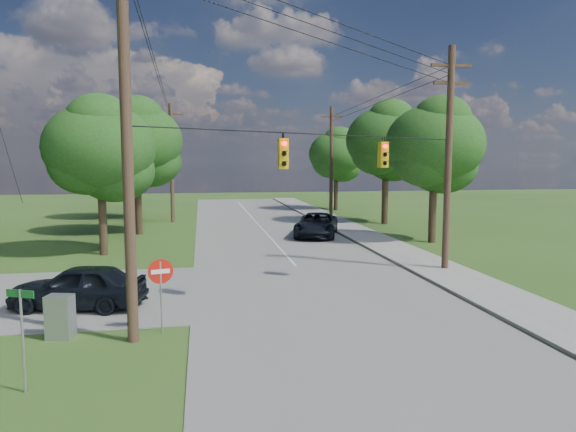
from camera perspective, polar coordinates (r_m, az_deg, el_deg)
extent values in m
plane|color=#33551C|center=(15.72, 0.37, -13.28)|extent=(140.00, 140.00, 0.00)
cube|color=gray|center=(20.79, 3.44, -8.38)|extent=(10.00, 100.00, 0.03)
cube|color=#A19E97|center=(23.20, 19.91, -7.09)|extent=(2.60, 100.00, 0.12)
cylinder|color=#4B3527|center=(15.16, -17.50, 8.78)|extent=(0.32, 0.32, 12.00)
cylinder|color=#4B3527|center=(25.35, 17.39, 5.92)|extent=(0.32, 0.32, 10.50)
cube|color=#4B3527|center=(25.72, 17.71, 15.66)|extent=(2.00, 0.12, 0.14)
cube|color=#4B3527|center=(25.60, 17.65, 13.89)|extent=(1.70, 0.12, 0.14)
cylinder|color=#4B3527|center=(46.05, 4.82, 5.85)|extent=(0.32, 0.32, 10.00)
cube|color=#4B3527|center=(46.22, 4.87, 10.94)|extent=(2.00, 0.12, 0.14)
cylinder|color=#4B3527|center=(44.67, -12.81, 5.71)|extent=(0.32, 0.32, 10.00)
cube|color=#4B3527|center=(44.83, -12.93, 10.96)|extent=(2.00, 0.12, 0.14)
cylinder|color=black|center=(20.05, 4.64, 20.93)|extent=(13.52, 7.63, 1.53)
cylinder|color=black|center=(19.95, 4.63, 19.82)|extent=(13.52, 7.63, 1.53)
cylinder|color=black|center=(19.86, 4.62, 18.70)|extent=(13.52, 7.63, 1.53)
cylinder|color=black|center=(35.74, 9.40, 12.70)|extent=(0.03, 22.00, 0.53)
cylinder|color=black|center=(30.28, -14.22, 15.23)|extent=(0.43, 29.60, 2.03)
cylinder|color=black|center=(35.70, 9.39, 12.06)|extent=(0.03, 22.00, 0.53)
cylinder|color=black|center=(30.22, -14.20, 14.48)|extent=(0.43, 29.60, 2.03)
cylinder|color=black|center=(19.41, 4.53, 9.00)|extent=(13.52, 7.63, 0.04)
cube|color=yellow|center=(17.85, -0.49, 6.94)|extent=(0.32, 0.22, 1.05)
sphere|color=#FF0C05|center=(17.72, -0.42, 8.08)|extent=(0.17, 0.17, 0.17)
cube|color=yellow|center=(18.08, -0.61, 6.93)|extent=(0.32, 0.22, 1.05)
sphere|color=#FF0C05|center=(18.23, -0.68, 8.03)|extent=(0.17, 0.17, 0.17)
cube|color=yellow|center=(21.52, 10.63, 6.70)|extent=(0.32, 0.22, 1.05)
sphere|color=#FF0C05|center=(21.40, 10.78, 7.64)|extent=(0.17, 0.17, 0.17)
cube|color=yellow|center=(21.75, 10.41, 6.70)|extent=(0.32, 0.22, 1.05)
sphere|color=#FF0C05|center=(21.89, 10.30, 7.62)|extent=(0.17, 0.17, 0.17)
cylinder|color=#433421|center=(30.32, -19.86, -1.13)|extent=(0.45, 0.45, 3.15)
ellipsoid|color=#1F4615|center=(30.10, -20.17, 7.14)|extent=(6.00, 6.00, 4.92)
cylinder|color=#433421|center=(38.02, -16.27, 0.66)|extent=(0.50, 0.50, 3.50)
ellipsoid|color=#1F4615|center=(37.88, -16.49, 7.98)|extent=(6.40, 6.40, 5.25)
cylinder|color=#433421|center=(48.16, -17.27, 1.64)|extent=(0.48, 0.47, 3.32)
ellipsoid|color=#1F4615|center=(48.04, -17.45, 7.12)|extent=(6.00, 6.00, 4.92)
cylinder|color=#433421|center=(34.08, 15.75, -0.08)|extent=(0.48, 0.48, 3.32)
ellipsoid|color=#1F4615|center=(33.91, 15.98, 7.68)|extent=(6.20, 6.20, 5.08)
cylinder|color=#433421|center=(43.44, 10.71, 1.58)|extent=(0.52, 0.52, 3.67)
ellipsoid|color=#1F4615|center=(43.34, 10.85, 8.30)|extent=(6.60, 6.60, 5.41)
cylinder|color=#433421|center=(54.57, 5.34, 2.30)|extent=(0.45, 0.45, 3.15)
ellipsoid|color=#1F4615|center=(54.46, 5.39, 6.88)|extent=(5.80, 5.80, 4.76)
imported|color=black|center=(19.69, -22.27, -7.25)|extent=(4.91, 2.71, 1.58)
imported|color=black|center=(35.43, 3.18, -0.98)|extent=(4.33, 6.33, 1.61)
cube|color=#999C9E|center=(16.78, -23.99, -10.21)|extent=(0.82, 0.67, 1.31)
cylinder|color=#999C9E|center=(16.19, -13.91, -8.78)|extent=(0.06, 0.06, 2.22)
cylinder|color=#BA160C|center=(16.00, -13.98, -5.99)|extent=(0.75, 0.22, 0.77)
cube|color=white|center=(15.97, -13.99, -6.01)|extent=(0.54, 0.17, 0.13)
cylinder|color=#999C9E|center=(13.26, -27.38, -12.28)|extent=(0.06, 0.06, 2.39)
cube|color=#145922|center=(12.97, -27.63, -7.66)|extent=(0.67, 0.32, 0.17)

